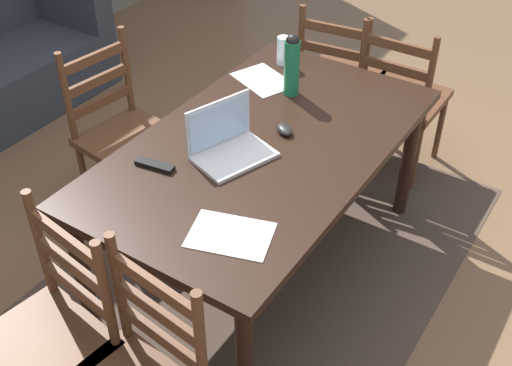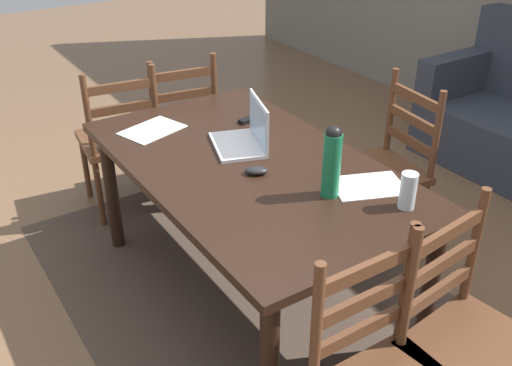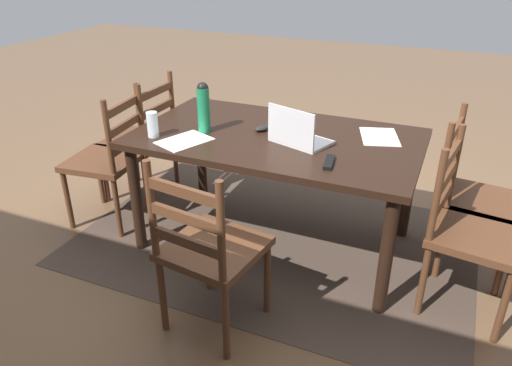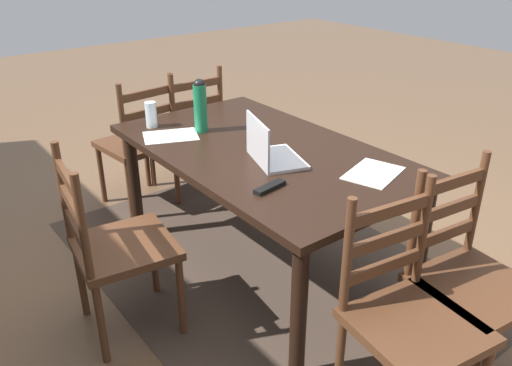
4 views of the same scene
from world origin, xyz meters
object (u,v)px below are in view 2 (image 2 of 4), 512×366
(laptop, at_px, (247,135))
(computer_mouse, at_px, (256,171))
(water_bottle, at_px, (332,160))
(chair_left_near, at_px, (120,140))
(chair_left_far, at_px, (179,126))
(tv_remote, at_px, (253,118))
(chair_right_far, at_px, (471,344))
(dining_table, at_px, (250,179))
(drinking_glass, at_px, (408,191))
(chair_far_head, at_px, (383,169))

(laptop, xyz_separation_m, computer_mouse, (0.26, -0.12, -0.04))
(computer_mouse, bearing_deg, water_bottle, 58.73)
(laptop, height_order, water_bottle, water_bottle)
(chair_left_near, height_order, computer_mouse, chair_left_near)
(chair_left_far, distance_m, tv_remote, 0.79)
(chair_right_far, relative_size, chair_left_far, 1.00)
(chair_left_near, relative_size, water_bottle, 3.11)
(dining_table, xyz_separation_m, laptop, (-0.15, 0.08, 0.14))
(dining_table, bearing_deg, chair_left_near, -169.94)
(chair_left_near, relative_size, chair_left_far, 1.00)
(chair_left_near, xyz_separation_m, chair_right_far, (2.27, 0.39, 0.00))
(tv_remote, bearing_deg, drinking_glass, -6.98)
(water_bottle, height_order, drinking_glass, water_bottle)
(chair_right_far, bearing_deg, laptop, -175.16)
(chair_far_head, bearing_deg, chair_left_near, -137.00)
(dining_table, xyz_separation_m, drinking_glass, (0.66, 0.31, 0.16))
(chair_left_near, height_order, tv_remote, chair_left_near)
(chair_left_far, bearing_deg, dining_table, -9.52)
(chair_left_far, bearing_deg, drinking_glass, 3.67)
(chair_right_far, relative_size, laptop, 2.54)
(chair_far_head, xyz_separation_m, water_bottle, (0.42, -0.75, 0.44))
(laptop, distance_m, computer_mouse, 0.29)
(water_bottle, xyz_separation_m, drinking_glass, (0.24, 0.19, -0.08))
(dining_table, relative_size, drinking_glass, 11.24)
(laptop, bearing_deg, chair_far_head, 78.36)
(chair_left_near, relative_size, chair_right_far, 1.00)
(water_bottle, relative_size, tv_remote, 1.80)
(chair_far_head, height_order, chair_left_far, same)
(chair_right_far, relative_size, computer_mouse, 9.50)
(dining_table, height_order, computer_mouse, computer_mouse)
(drinking_glass, height_order, computer_mouse, drinking_glass)
(chair_far_head, relative_size, water_bottle, 3.11)
(laptop, xyz_separation_m, tv_remote, (-0.25, 0.19, -0.05))
(chair_left_near, distance_m, laptop, 1.07)
(chair_far_head, relative_size, drinking_glass, 6.32)
(laptop, relative_size, water_bottle, 1.22)
(chair_far_head, xyz_separation_m, chair_left_far, (-1.14, -0.67, 0.00))
(chair_right_far, xyz_separation_m, tv_remote, (-1.53, 0.08, 0.29))
(computer_mouse, bearing_deg, tv_remote, -178.63)
(dining_table, bearing_deg, chair_left_far, 170.48)
(dining_table, relative_size, tv_remote, 9.94)
(chair_far_head, relative_size, chair_left_far, 1.00)
(chair_right_far, distance_m, tv_remote, 1.56)
(chair_left_far, distance_m, water_bottle, 1.62)
(drinking_glass, bearing_deg, computer_mouse, -148.25)
(chair_left_near, xyz_separation_m, chair_far_head, (1.14, 1.06, 0.00))
(computer_mouse, height_order, tv_remote, computer_mouse)
(chair_left_far, xyz_separation_m, water_bottle, (1.56, -0.07, 0.44))
(chair_left_near, bearing_deg, chair_right_far, 9.83)
(chair_left_far, height_order, water_bottle, water_bottle)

